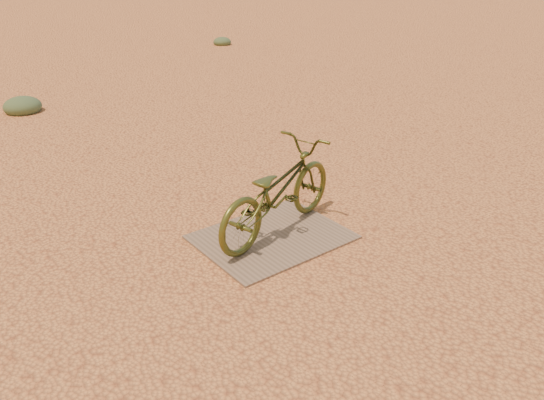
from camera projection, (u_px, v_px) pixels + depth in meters
ground at (278, 245)px, 4.96m from camera, size 120.00×120.00×0.00m
plywood_board at (272, 237)px, 5.08m from camera, size 1.37×1.06×0.02m
bicycle at (277, 191)px, 4.98m from camera, size 1.73×0.97×0.86m
kale_a at (24, 112)px, 9.01m from camera, size 0.62×0.62×0.34m
kale_b at (222, 45)px, 15.29m from camera, size 0.51×0.51×0.28m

